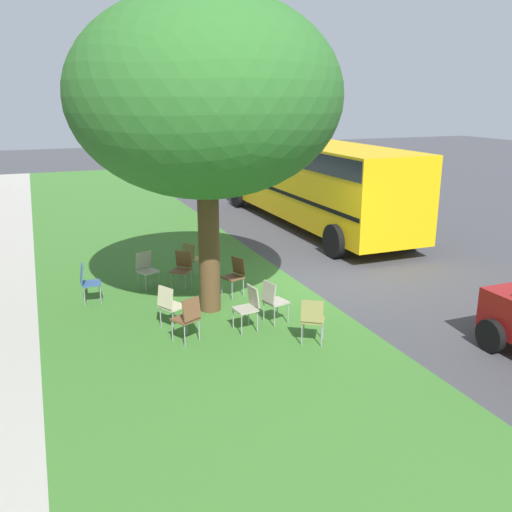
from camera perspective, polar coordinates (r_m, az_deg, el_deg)
ground at (r=13.60m, az=5.60°, el=-2.86°), size 80.00×80.00×0.00m
grass_verge at (r=12.52m, az=-7.58°, el=-4.60°), size 48.00×6.00×0.01m
street_tree at (r=11.16m, az=-5.21°, el=15.88°), size 5.29×5.29×6.34m
chair_0 at (r=12.64m, az=-2.18°, el=-1.79°), size 0.54×0.54×0.88m
chair_1 at (r=10.32m, az=-7.00°, el=-6.11°), size 0.56×0.56×0.88m
chair_2 at (r=10.23m, az=5.81°, el=-6.28°), size 0.58×0.57×0.88m
chair_3 at (r=12.71m, az=-16.87°, el=-2.39°), size 0.44×0.44×0.88m
chair_4 at (r=10.96m, az=-8.82°, el=-4.84°), size 0.56×0.57×0.88m
chair_5 at (r=11.09m, az=1.76°, el=-4.40°), size 0.50×0.50×0.88m
chair_6 at (r=10.77m, az=-0.78°, el=-5.02°), size 0.46×0.47×0.88m
chair_7 at (r=14.04m, az=-6.60°, el=-0.05°), size 0.58×0.58×0.88m
chair_8 at (r=13.32m, az=-11.17°, el=-1.16°), size 0.54×0.53×0.88m
chair_9 at (r=13.23m, az=-7.58°, el=-1.10°), size 0.59×0.58×0.88m
school_bus at (r=19.54m, az=5.64°, el=8.26°), size 10.40×2.80×2.88m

